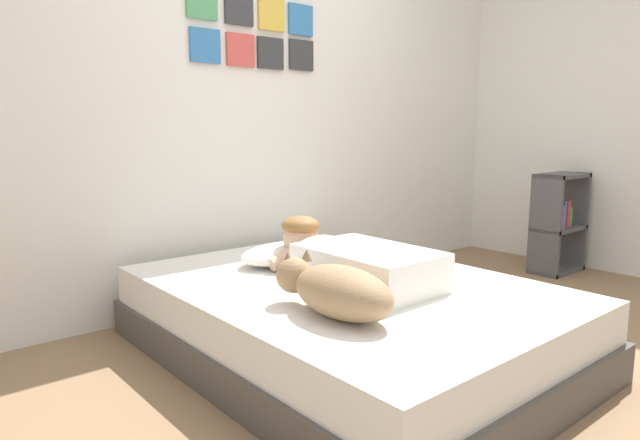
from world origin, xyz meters
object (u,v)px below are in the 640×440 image
Objects in this scene: person_lying at (348,259)px; cell_phone at (315,292)px; bed at (345,319)px; dog at (336,290)px; coffee_cup at (329,252)px; bookshelf at (558,222)px; pillow at (285,253)px.

cell_phone is (-0.25, -0.05, -0.10)m from person_lying.
person_lying is (0.03, 0.02, 0.29)m from bed.
person_lying is at bearing 31.76° from bed.
dog reaches higher than bed.
coffee_cup reaches higher than cell_phone.
dog is at bearing -170.35° from bookshelf.
bed is 3.55× the size of dog.
bed is 3.93× the size of pillow.
person_lying is 6.57× the size of cell_phone.
coffee_cup is 0.89× the size of cell_phone.
cell_phone is 2.52m from bookshelf.
bookshelf is at bearing -8.85° from pillow.
dog is 0.33m from cell_phone.
dog is at bearing -114.64° from cell_phone.
pillow is 0.88m from dog.
bookshelf is at bearing 3.66° from cell_phone.
person_lying reaches higher than coffee_cup.
coffee_cup is 0.17× the size of bookshelf.
dog reaches higher than coffee_cup.
dog reaches higher than pillow.
person_lying is at bearing 11.52° from cell_phone.
pillow is 0.47m from person_lying.
dog is 4.11× the size of cell_phone.
coffee_cup is (0.61, 0.74, -0.07)m from dog.
pillow is 0.69× the size of bookshelf.
dog is 0.96m from coffee_cup.
dog is at bearing -113.68° from pillow.
bed is at bearing 8.40° from cell_phone.
person_lying is 0.27m from cell_phone.
dog is 2.69m from bookshelf.
person_lying is 1.23× the size of bookshelf.
person_lying is (0.03, -0.47, 0.05)m from pillow.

